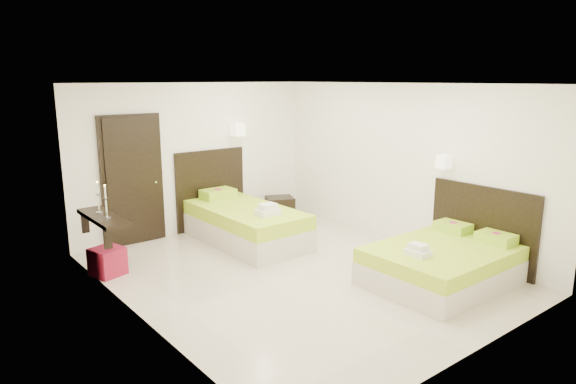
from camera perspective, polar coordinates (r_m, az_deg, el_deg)
floor at (r=7.28m, az=0.87°, el=-9.00°), size 5.50×5.50×0.00m
bed_single at (r=8.60m, az=-5.04°, el=-3.25°), size 1.37×2.28×1.88m
bed_double at (r=7.22m, az=17.07°, el=-7.35°), size 1.91×1.63×1.58m
nightstand at (r=9.86m, az=-0.91°, el=-1.84°), size 0.64×0.61×0.45m
ottoman at (r=7.58m, az=-19.42°, el=-7.29°), size 0.48×0.48×0.39m
door at (r=8.66m, az=-16.86°, el=1.20°), size 1.02×0.15×2.14m
console_shelf at (r=7.41m, az=-19.89°, el=-2.73°), size 0.35×1.20×0.78m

